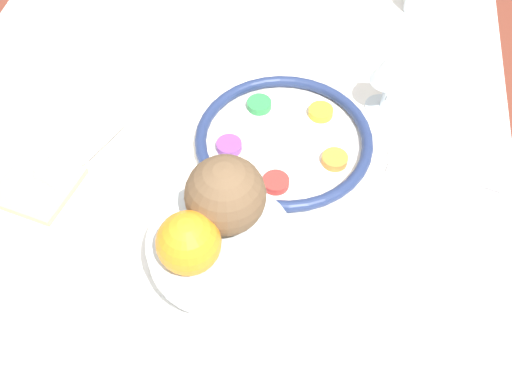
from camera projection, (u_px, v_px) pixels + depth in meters
name	position (u px, v px, depth m)	size (l,w,h in m)	color
ground_plane	(222.00, 355.00, 1.62)	(8.00, 8.00, 0.00)	brown
dining_table	(214.00, 288.00, 1.31)	(1.37, 1.04, 0.77)	white
seder_plate	(284.00, 141.00, 1.03)	(0.31, 0.31, 0.03)	white
wine_glass	(390.00, 68.00, 1.02)	(0.06, 0.06, 0.13)	silver
fruit_stand	(221.00, 250.00, 0.82)	(0.20, 0.20, 0.11)	silver
orange_fruit	(189.00, 243.00, 0.75)	(0.08, 0.08, 0.08)	orange
coconut	(225.00, 195.00, 0.78)	(0.11, 0.11, 0.11)	brown
bread_plate	(39.00, 188.00, 0.98)	(0.18, 0.18, 0.02)	silver
napkin_roll	(81.00, 148.00, 1.01)	(0.18, 0.11, 0.05)	white
fork_left	(443.00, 170.00, 1.01)	(0.07, 0.19, 0.01)	silver
fork_right	(444.00, 184.00, 0.99)	(0.06, 0.19, 0.01)	silver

